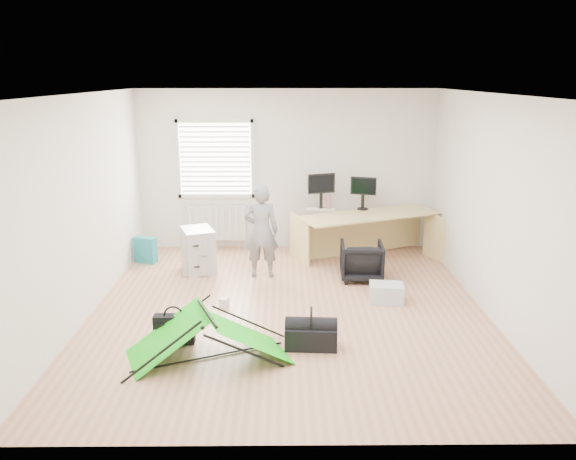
{
  "coord_description": "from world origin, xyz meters",
  "views": [
    {
      "loc": [
        -0.06,
        -6.68,
        2.91
      ],
      "look_at": [
        0.0,
        0.4,
        0.95
      ],
      "focal_mm": 35.0,
      "sensor_mm": 36.0,
      "label": 1
    }
  ],
  "objects_px": {
    "office_chair": "(361,261)",
    "person": "(261,231)",
    "storage_crate": "(386,293)",
    "laptop_bag": "(174,329)",
    "monitor_right": "(363,198)",
    "monitor_left": "(321,196)",
    "filing_cabinet": "(198,250)",
    "duffel_bag": "(311,337)",
    "thermos": "(328,202)",
    "kite": "(208,336)",
    "desk": "(369,237)"
  },
  "relations": [
    {
      "from": "desk",
      "to": "office_chair",
      "type": "bearing_deg",
      "value": -127.78
    },
    {
      "from": "storage_crate",
      "to": "monitor_left",
      "type": "bearing_deg",
      "value": 109.86
    },
    {
      "from": "desk",
      "to": "laptop_bag",
      "type": "xyz_separation_m",
      "value": [
        -2.6,
        -2.92,
        -0.22
      ]
    },
    {
      "from": "office_chair",
      "to": "laptop_bag",
      "type": "relative_size",
      "value": 1.38
    },
    {
      "from": "monitor_left",
      "to": "kite",
      "type": "bearing_deg",
      "value": -129.81
    },
    {
      "from": "thermos",
      "to": "filing_cabinet",
      "type": "bearing_deg",
      "value": -157.73
    },
    {
      "from": "office_chair",
      "to": "person",
      "type": "xyz_separation_m",
      "value": [
        -1.47,
        0.14,
        0.42
      ]
    },
    {
      "from": "filing_cabinet",
      "to": "laptop_bag",
      "type": "bearing_deg",
      "value": -108.92
    },
    {
      "from": "monitor_right",
      "to": "laptop_bag",
      "type": "xyz_separation_m",
      "value": [
        -2.53,
        -3.23,
        -0.8
      ]
    },
    {
      "from": "thermos",
      "to": "storage_crate",
      "type": "distance_m",
      "value": 2.3
    },
    {
      "from": "storage_crate",
      "to": "laptop_bag",
      "type": "height_order",
      "value": "laptop_bag"
    },
    {
      "from": "desk",
      "to": "laptop_bag",
      "type": "bearing_deg",
      "value": -154.71
    },
    {
      "from": "monitor_left",
      "to": "duffel_bag",
      "type": "distance_m",
      "value": 3.47
    },
    {
      "from": "monitor_right",
      "to": "thermos",
      "type": "xyz_separation_m",
      "value": [
        -0.57,
        0.01,
        -0.07
      ]
    },
    {
      "from": "laptop_bag",
      "to": "thermos",
      "type": "bearing_deg",
      "value": 59.1
    },
    {
      "from": "desk",
      "to": "laptop_bag",
      "type": "height_order",
      "value": "desk"
    },
    {
      "from": "desk",
      "to": "monitor_right",
      "type": "relative_size",
      "value": 5.44
    },
    {
      "from": "monitor_right",
      "to": "storage_crate",
      "type": "relative_size",
      "value": 0.94
    },
    {
      "from": "monitor_right",
      "to": "monitor_left",
      "type": "bearing_deg",
      "value": -163.67
    },
    {
      "from": "person",
      "to": "thermos",
      "type": "bearing_deg",
      "value": -134.79
    },
    {
      "from": "kite",
      "to": "duffel_bag",
      "type": "xyz_separation_m",
      "value": [
        1.1,
        0.24,
        -0.13
      ]
    },
    {
      "from": "kite",
      "to": "laptop_bag",
      "type": "relative_size",
      "value": 3.71
    },
    {
      "from": "office_chair",
      "to": "monitor_left",
      "type": "bearing_deg",
      "value": -63.18
    },
    {
      "from": "person",
      "to": "desk",
      "type": "bearing_deg",
      "value": -156.28
    },
    {
      "from": "office_chair",
      "to": "kite",
      "type": "height_order",
      "value": "office_chair"
    },
    {
      "from": "monitor_right",
      "to": "kite",
      "type": "xyz_separation_m",
      "value": [
        -2.1,
        -3.59,
        -0.71
      ]
    },
    {
      "from": "thermos",
      "to": "laptop_bag",
      "type": "distance_m",
      "value": 3.86
    },
    {
      "from": "monitor_right",
      "to": "desk",
      "type": "bearing_deg",
      "value": -60.95
    },
    {
      "from": "duffel_bag",
      "to": "monitor_left",
      "type": "bearing_deg",
      "value": 88.16
    },
    {
      "from": "office_chair",
      "to": "storage_crate",
      "type": "relative_size",
      "value": 1.39
    },
    {
      "from": "monitor_left",
      "to": "person",
      "type": "bearing_deg",
      "value": -150.13
    },
    {
      "from": "monitor_right",
      "to": "person",
      "type": "height_order",
      "value": "person"
    },
    {
      "from": "storage_crate",
      "to": "laptop_bag",
      "type": "xyz_separation_m",
      "value": [
        -2.59,
        -1.17,
        0.04
      ]
    },
    {
      "from": "filing_cabinet",
      "to": "duffel_bag",
      "type": "xyz_separation_m",
      "value": [
        1.6,
        -2.52,
        -0.21
      ]
    },
    {
      "from": "kite",
      "to": "laptop_bag",
      "type": "distance_m",
      "value": 0.56
    },
    {
      "from": "person",
      "to": "storage_crate",
      "type": "xyz_separation_m",
      "value": [
        1.69,
        -1.01,
        -0.57
      ]
    },
    {
      "from": "desk",
      "to": "filing_cabinet",
      "type": "relative_size",
      "value": 3.37
    },
    {
      "from": "desk",
      "to": "kite",
      "type": "xyz_separation_m",
      "value": [
        -2.18,
        -3.27,
        -0.13
      ]
    },
    {
      "from": "desk",
      "to": "duffel_bag",
      "type": "height_order",
      "value": "desk"
    },
    {
      "from": "monitor_right",
      "to": "thermos",
      "type": "height_order",
      "value": "monitor_right"
    },
    {
      "from": "filing_cabinet",
      "to": "desk",
      "type": "bearing_deg",
      "value": -9.96
    },
    {
      "from": "office_chair",
      "to": "duffel_bag",
      "type": "relative_size",
      "value": 1.08
    },
    {
      "from": "desk",
      "to": "laptop_bag",
      "type": "distance_m",
      "value": 3.91
    },
    {
      "from": "thermos",
      "to": "monitor_left",
      "type": "bearing_deg",
      "value": -173.19
    },
    {
      "from": "laptop_bag",
      "to": "storage_crate",
      "type": "bearing_deg",
      "value": 24.58
    },
    {
      "from": "desk",
      "to": "kite",
      "type": "relative_size",
      "value": 1.37
    },
    {
      "from": "monitor_left",
      "to": "laptop_bag",
      "type": "height_order",
      "value": "monitor_left"
    },
    {
      "from": "kite",
      "to": "duffel_bag",
      "type": "distance_m",
      "value": 1.13
    },
    {
      "from": "filing_cabinet",
      "to": "person",
      "type": "height_order",
      "value": "person"
    },
    {
      "from": "thermos",
      "to": "person",
      "type": "xyz_separation_m",
      "value": [
        -1.07,
        -1.07,
        -0.2
      ]
    }
  ]
}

